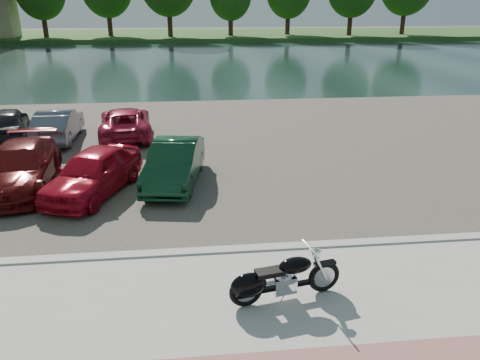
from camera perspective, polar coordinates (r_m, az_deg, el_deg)
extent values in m
plane|color=#595447|center=(9.59, -1.69, -14.99)|extent=(200.00, 200.00, 0.00)
cube|color=#ADAAA3|center=(8.78, -1.14, -18.56)|extent=(60.00, 6.00, 0.10)
cube|color=#ADAAA3|center=(11.23, -2.52, -8.71)|extent=(60.00, 0.30, 0.14)
cube|color=#3D3931|center=(19.57, -4.28, 4.32)|extent=(60.00, 18.00, 0.04)
cube|color=#1B302D|center=(48.07, -5.64, 14.26)|extent=(120.00, 40.00, 0.00)
cube|color=#2B4D1B|center=(79.91, -6.03, 17.16)|extent=(120.00, 24.00, 0.60)
cylinder|color=#341C13|center=(76.56, -22.78, 17.64)|extent=(0.70, 0.70, 4.95)
cylinder|color=#341C13|center=(76.03, -15.66, 18.61)|extent=(0.70, 0.70, 5.40)
cylinder|color=#341C13|center=(72.41, -8.58, 19.20)|extent=(0.70, 0.70, 5.85)
cylinder|color=#341C13|center=(74.08, -1.15, 18.93)|extent=(0.70, 0.70, 4.50)
cylinder|color=#341C13|center=(76.77, 5.85, 19.08)|extent=(0.70, 0.70, 4.95)
cylinder|color=#341C13|center=(76.43, 13.30, 18.82)|extent=(0.70, 0.70, 5.40)
cylinder|color=#341C13|center=(81.04, 19.33, 18.50)|extent=(0.70, 0.70, 5.85)
torus|color=black|center=(9.77, 10.18, -11.51)|extent=(0.69, 0.25, 0.68)
torus|color=black|center=(9.21, 0.75, -13.35)|extent=(0.69, 0.25, 0.68)
cylinder|color=#B2B2B7|center=(9.77, 10.18, -11.51)|extent=(0.46, 0.15, 0.46)
cylinder|color=#B2B2B7|center=(9.21, 0.75, -13.35)|extent=(0.46, 0.15, 0.46)
cylinder|color=silver|center=(9.47, 9.81, -10.42)|extent=(0.33, 0.11, 0.63)
cylinder|color=silver|center=(9.63, 9.27, -9.84)|extent=(0.33, 0.11, 0.63)
cylinder|color=silver|center=(9.28, 8.62, -8.31)|extent=(0.18, 0.74, 0.04)
sphere|color=silver|center=(9.36, 9.16, -8.63)|extent=(0.19, 0.19, 0.16)
sphere|color=silver|center=(9.39, 9.54, -8.56)|extent=(0.13, 0.13, 0.11)
cube|color=black|center=(9.61, 10.30, -9.95)|extent=(0.47, 0.22, 0.06)
cube|color=black|center=(9.49, 5.61, -12.75)|extent=(1.20, 0.33, 0.08)
cube|color=silver|center=(9.43, 5.34, -12.45)|extent=(0.50, 0.40, 0.34)
cylinder|color=silver|center=(9.36, 5.95, -11.32)|extent=(0.27, 0.22, 0.27)
cylinder|color=silver|center=(9.29, 4.80, -11.54)|extent=(0.27, 0.22, 0.27)
ellipsoid|color=black|center=(9.32, 6.74, -10.29)|extent=(0.74, 0.48, 0.32)
cube|color=black|center=(9.17, 3.63, -11.17)|extent=(0.59, 0.38, 0.10)
ellipsoid|color=black|center=(9.16, 1.06, -12.68)|extent=(0.78, 0.47, 0.50)
cube|color=black|center=(9.18, 0.75, -13.09)|extent=(0.43, 0.25, 0.30)
cylinder|color=silver|center=(9.53, 3.22, -12.92)|extent=(1.10, 0.30, 0.09)
cylinder|color=silver|center=(9.49, 3.23, -12.52)|extent=(1.10, 0.30, 0.09)
cylinder|color=#B2B2B7|center=(9.39, 5.14, -14.25)|extent=(0.05, 0.14, 0.22)
imported|color=#500B0C|center=(16.26, -25.22, 1.44)|extent=(2.37, 4.95, 1.39)
imported|color=#A70B1E|center=(14.95, -17.47, 0.92)|extent=(2.96, 4.43, 1.40)
imported|color=#0E3620|center=(15.27, -7.99, 2.08)|extent=(2.09, 4.34, 1.37)
imported|color=black|center=(22.55, -26.55, 6.25)|extent=(2.48, 4.26, 1.36)
imported|color=slate|center=(21.36, -21.28, 6.30)|extent=(1.55, 4.13, 1.35)
imported|color=#AB1C3B|center=(21.05, -13.81, 6.84)|extent=(2.65, 4.83, 1.28)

